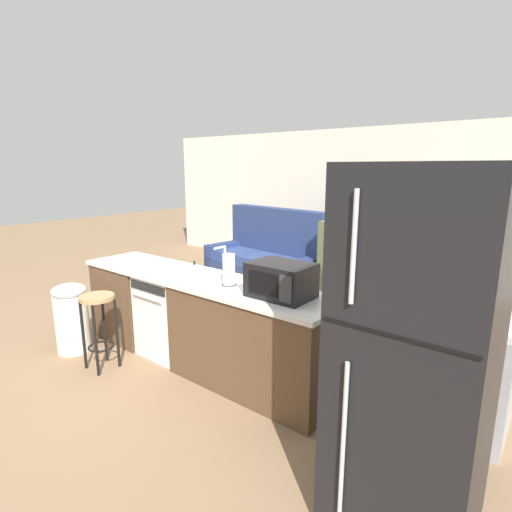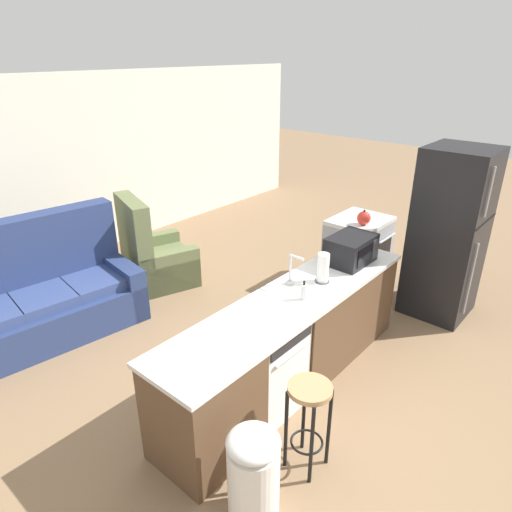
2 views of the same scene
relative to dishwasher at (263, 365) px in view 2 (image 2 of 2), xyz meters
name	(u,v)px [view 2 (image 2 of 2)]	position (x,y,z in m)	size (l,w,h in m)	color
ground_plane	(280,389)	(0.25, 0.00, -0.42)	(24.00, 24.00, 0.00)	#896B4C
wall_back	(59,172)	(0.55, 4.20, 0.88)	(10.00, 0.06, 2.60)	silver
kitchen_counter	(296,340)	(0.49, 0.00, 0.00)	(2.94, 0.66, 0.90)	brown
dishwasher	(263,365)	(0.00, 0.00, 0.00)	(0.58, 0.61, 0.84)	white
stove_range	(357,251)	(2.60, 0.55, 0.03)	(0.76, 0.68, 0.90)	#A8AAB2
refrigerator	(449,234)	(2.60, -0.55, 0.55)	(0.72, 0.73, 1.95)	black
microwave	(351,249)	(1.37, 0.00, 0.62)	(0.50, 0.37, 0.28)	black
sink_faucet	(291,272)	(0.60, 0.16, 0.61)	(0.07, 0.18, 0.30)	silver
paper_towel_roll	(323,268)	(0.83, -0.02, 0.62)	(0.14, 0.14, 0.28)	#4C4C51
soap_bottle	(304,292)	(0.45, -0.08, 0.55)	(0.06, 0.06, 0.18)	silver
kettle	(364,218)	(2.43, 0.42, 0.56)	(0.21, 0.17, 0.19)	red
bar_stool	(309,409)	(-0.28, -0.66, 0.11)	(0.32, 0.32, 0.74)	tan
trash_bin	(253,476)	(-0.86, -0.65, -0.04)	(0.35, 0.35, 0.74)	white
couch	(40,300)	(-0.69, 2.58, -0.03)	(2.10, 1.16, 1.27)	navy
armchair	(153,259)	(0.82, 2.58, -0.07)	(1.03, 1.06, 1.20)	#667047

